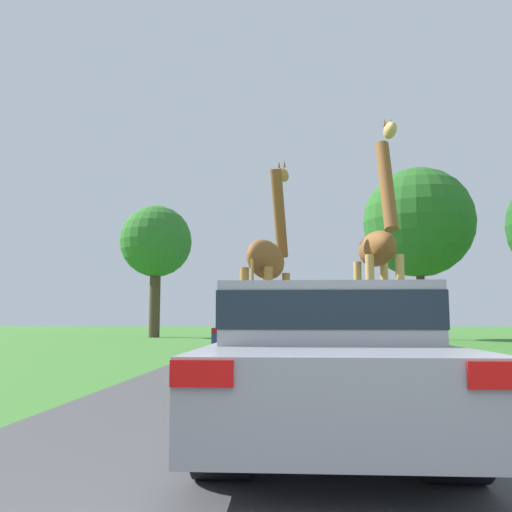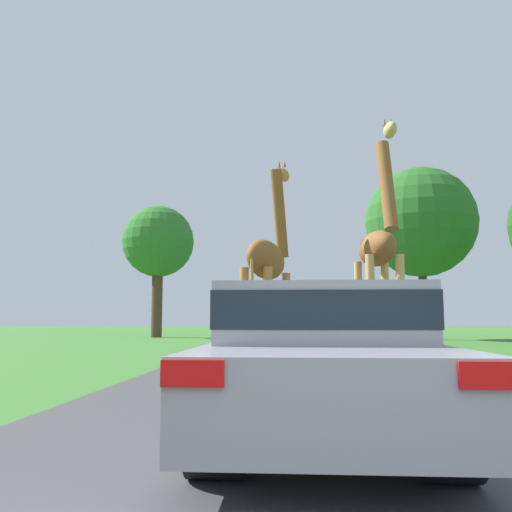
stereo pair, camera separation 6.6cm
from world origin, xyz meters
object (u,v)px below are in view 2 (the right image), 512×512
(car_queue_left, at_px, (248,329))
(tree_centre_back, at_px, (421,222))
(giraffe_near_road, at_px, (268,264))
(car_queue_right, at_px, (329,326))
(car_lead_maroon, at_px, (320,356))
(tree_far_right, at_px, (158,243))
(giraffe_companion, at_px, (379,255))
(car_far_ahead, at_px, (368,328))

(car_queue_left, height_order, tree_centre_back, tree_centre_back)
(giraffe_near_road, bearing_deg, tree_centre_back, 80.31)
(giraffe_near_road, distance_m, car_queue_right, 15.90)
(car_lead_maroon, distance_m, car_queue_right, 22.10)
(tree_far_right, bearing_deg, car_queue_right, -24.86)
(giraffe_near_road, bearing_deg, car_lead_maroon, -70.34)
(giraffe_companion, xyz_separation_m, tree_far_right, (-9.88, 19.60, 3.14))
(giraffe_companion, bearing_deg, car_far_ahead, -99.19)
(car_queue_right, height_order, tree_centre_back, tree_centre_back)
(giraffe_near_road, height_order, car_queue_left, giraffe_near_road)
(giraffe_near_road, bearing_deg, tree_far_right, 123.37)
(giraffe_companion, distance_m, tree_centre_back, 18.05)
(car_lead_maroon, bearing_deg, tree_far_right, 107.18)
(car_lead_maroon, relative_size, car_queue_right, 0.88)
(giraffe_near_road, distance_m, tree_far_right, 21.79)
(car_lead_maroon, xyz_separation_m, car_queue_left, (-1.81, 14.37, -0.03))
(giraffe_companion, xyz_separation_m, tree_centre_back, (4.95, 16.96, 3.71))
(car_queue_right, relative_size, tree_far_right, 0.61)
(car_queue_left, bearing_deg, tree_centre_back, 48.61)
(car_queue_right, distance_m, car_queue_left, 8.38)
(car_queue_left, distance_m, tree_centre_back, 13.88)
(giraffe_near_road, bearing_deg, car_queue_left, 110.70)
(car_lead_maroon, height_order, car_queue_left, car_lead_maroon)
(car_queue_right, bearing_deg, car_far_ahead, -77.25)
(giraffe_companion, bearing_deg, car_queue_left, -67.68)
(giraffe_near_road, relative_size, tree_far_right, 0.62)
(giraffe_near_road, relative_size, tree_centre_back, 0.53)
(giraffe_near_road, distance_m, car_lead_maroon, 6.60)
(car_queue_right, distance_m, car_far_ahead, 5.41)
(tree_centre_back, relative_size, tree_far_right, 1.17)
(giraffe_companion, height_order, car_lead_maroon, giraffe_companion)
(car_far_ahead, bearing_deg, giraffe_near_road, -108.57)
(giraffe_companion, xyz_separation_m, car_far_ahead, (1.09, 9.80, -1.75))
(car_queue_right, bearing_deg, car_lead_maroon, -94.04)
(car_queue_left, distance_m, tree_far_right, 14.63)
(giraffe_companion, height_order, tree_centre_back, tree_centre_back)
(car_queue_right, height_order, car_queue_left, car_queue_right)
(giraffe_near_road, bearing_deg, car_far_ahead, 84.48)
(giraffe_near_road, height_order, tree_far_right, tree_far_right)
(tree_far_right, bearing_deg, giraffe_companion, -63.25)
(tree_centre_back, bearing_deg, tree_far_right, 169.91)
(car_far_ahead, bearing_deg, tree_centre_back, 61.64)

